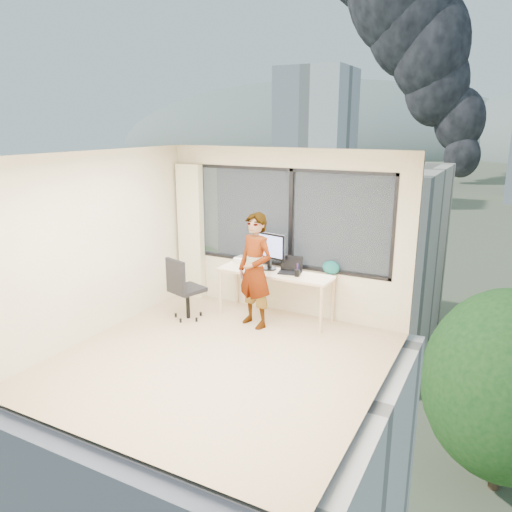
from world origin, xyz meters
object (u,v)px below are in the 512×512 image
Objects in this scene: desk at (276,294)px; game_console at (245,259)px; laptop at (290,266)px; handbag at (331,267)px; chair at (187,287)px; monitor at (269,251)px; person at (255,271)px.

desk is 0.84m from game_console.
game_console is 0.83× the size of laptop.
game_console is 1.49m from handbag.
laptop is 1.34× the size of handbag.
desk is 0.96m from handbag.
monitor is at bearing 52.72° from chair.
person is 0.52m from monitor.
monitor is (-0.01, 0.49, 0.18)m from person.
monitor is (-0.14, 0.05, 0.67)m from desk.
handbag is at bearing 17.32° from desk.
person is 0.89m from game_console.
monitor is at bearing 162.29° from laptop.
game_console is 0.95m from laptop.
game_console is at bearing 159.97° from desk.
person reaches higher than laptop.
game_console is at bearing -176.68° from handbag.
monitor is 1.62× the size of laptop.
handbag is at bearing 54.91° from person.
chair is at bearing -133.33° from monitor.
desk is 5.00× the size of laptop.
monitor reaches higher than handbag.
desk is 1.05× the size of person.
laptop is 0.62m from handbag.
desk is 0.67m from person.
chair is 2.22m from handbag.
desk is 0.54m from laptop.
laptop is at bearing 2.84° from desk.
laptop is (0.36, 0.45, 0.00)m from person.
monitor is 0.98m from handbag.
laptop is at bearing -15.22° from game_console.
chair is at bearing -118.89° from game_console.
game_console reaches higher than desk.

